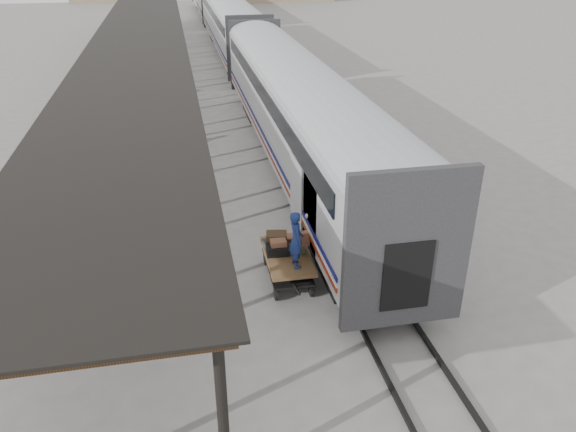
# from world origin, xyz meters

# --- Properties ---
(ground) EXTENTS (160.00, 160.00, 0.00)m
(ground) POSITION_xyz_m (0.00, 0.00, 0.00)
(ground) COLOR slate
(ground) RESTS_ON ground
(train) EXTENTS (3.45, 76.01, 4.01)m
(train) POSITION_xyz_m (3.19, 33.79, 2.69)
(train) COLOR silver
(train) RESTS_ON ground
(canopy) EXTENTS (4.90, 64.30, 4.15)m
(canopy) POSITION_xyz_m (-3.40, 24.00, 4.00)
(canopy) COLOR #422B19
(canopy) RESTS_ON ground
(rails) EXTENTS (1.54, 150.00, 0.12)m
(rails) POSITION_xyz_m (3.20, 34.00, 0.06)
(rails) COLOR black
(rails) RESTS_ON ground
(baggage_cart) EXTENTS (1.27, 2.41, 0.86)m
(baggage_cart) POSITION_xyz_m (1.08, -0.51, 0.65)
(baggage_cart) COLOR brown
(baggage_cart) RESTS_ON ground
(suitcase_stack) EXTENTS (1.21, 1.09, 0.44)m
(suitcase_stack) POSITION_xyz_m (0.96, -0.17, 1.03)
(suitcase_stack) COLOR #3F3E41
(suitcase_stack) RESTS_ON baggage_cart
(luggage_tug) EXTENTS (0.91, 1.43, 1.24)m
(luggage_tug) POSITION_xyz_m (-3.06, 21.20, 0.57)
(luggage_tug) COLOR maroon
(luggage_tug) RESTS_ON ground
(porter) EXTENTS (0.42, 0.62, 1.65)m
(porter) POSITION_xyz_m (1.20, -1.16, 1.68)
(porter) COLOR navy
(porter) RESTS_ON baggage_cart
(pedestrian) EXTENTS (1.25, 0.83, 1.98)m
(pedestrian) POSITION_xyz_m (-3.52, 11.31, 0.99)
(pedestrian) COLOR black
(pedestrian) RESTS_ON ground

